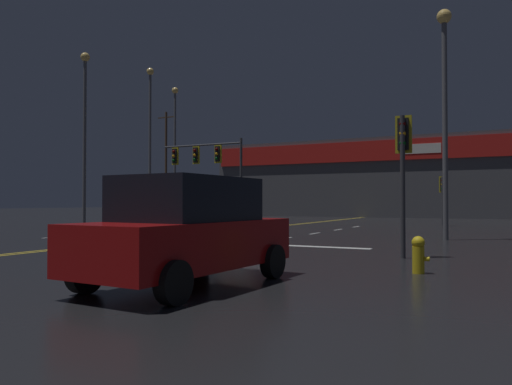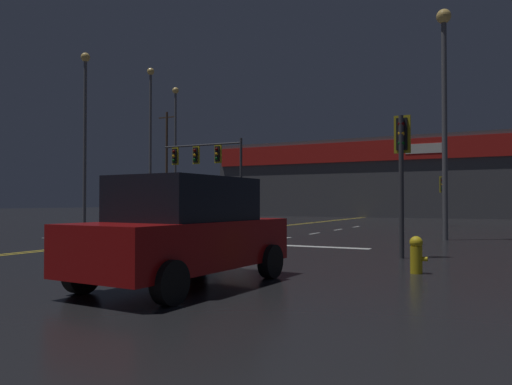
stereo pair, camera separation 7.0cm
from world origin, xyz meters
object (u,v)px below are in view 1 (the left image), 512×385
(traffic_signal_median, at_px, (206,160))
(streetlight_far_right, at_px, (150,126))
(traffic_signal_corner_southeast, at_px, (403,153))
(streetlight_far_left, at_px, (175,137))
(traffic_signal_corner_northeast, at_px, (443,190))
(streetlight_near_left, at_px, (85,117))
(fire_hydrant, at_px, (418,254))
(parked_car, at_px, (188,231))
(streetlight_near_right, at_px, (445,91))

(traffic_signal_median, distance_m, streetlight_far_right, 13.10)
(traffic_signal_corner_southeast, height_order, streetlight_far_left, streetlight_far_left)
(streetlight_far_right, bearing_deg, streetlight_far_left, 101.11)
(traffic_signal_corner_northeast, height_order, streetlight_near_left, streetlight_near_left)
(streetlight_far_right, distance_m, fire_hydrant, 31.62)
(traffic_signal_corner_northeast, relative_size, streetlight_near_left, 0.29)
(streetlight_far_left, distance_m, fire_hydrant, 35.25)
(fire_hydrant, bearing_deg, streetlight_far_left, 133.90)
(parked_car, bearing_deg, traffic_signal_corner_northeast, 86.44)
(traffic_signal_corner_northeast, distance_m, fire_hydrant, 22.07)
(traffic_signal_median, distance_m, streetlight_near_left, 8.81)
(traffic_signal_corner_northeast, height_order, streetlight_far_right, streetlight_far_right)
(streetlight_far_left, bearing_deg, traffic_signal_corner_southeast, -43.62)
(streetlight_far_right, height_order, parked_car, streetlight_far_right)
(streetlight_near_left, distance_m, streetlight_far_right, 8.59)
(parked_car, bearing_deg, streetlight_far_left, 126.16)
(traffic_signal_corner_southeast, distance_m, parked_car, 6.86)
(traffic_signal_median, xyz_separation_m, traffic_signal_corner_southeast, (12.35, -9.91, -1.06))
(streetlight_near_left, relative_size, fire_hydrant, 14.07)
(traffic_signal_median, bearing_deg, traffic_signal_corner_southeast, -38.74)
(streetlight_far_left, bearing_deg, streetlight_near_left, -78.75)
(streetlight_far_left, bearing_deg, streetlight_far_right, -78.89)
(traffic_signal_corner_northeast, bearing_deg, traffic_signal_median, -140.92)
(streetlight_near_right, xyz_separation_m, fire_hydrant, (0.46, -9.90, -5.35))
(fire_hydrant, xyz_separation_m, parked_car, (-3.38, -3.27, 0.55))
(traffic_signal_median, relative_size, fire_hydrant, 6.63)
(traffic_signal_corner_southeast, bearing_deg, traffic_signal_median, 141.26)
(streetlight_near_right, bearing_deg, traffic_signal_corner_northeast, 96.42)
(traffic_signal_median, distance_m, parked_car, 18.95)
(traffic_signal_corner_southeast, height_order, parked_car, traffic_signal_corner_southeast)
(traffic_signal_corner_southeast, distance_m, streetlight_far_right, 28.80)
(traffic_signal_corner_southeast, bearing_deg, streetlight_near_right, 87.36)
(traffic_signal_corner_northeast, distance_m, streetlight_near_right, 12.60)
(traffic_signal_corner_southeast, relative_size, traffic_signal_corner_northeast, 1.22)
(streetlight_far_left, distance_m, parked_car, 35.47)
(traffic_signal_corner_southeast, distance_m, traffic_signal_corner_northeast, 19.14)
(streetlight_far_right, bearing_deg, traffic_signal_corner_northeast, 4.03)
(traffic_signal_median, height_order, parked_car, traffic_signal_median)
(traffic_signal_corner_northeast, height_order, fire_hydrant, traffic_signal_corner_northeast)
(traffic_signal_corner_northeast, xyz_separation_m, parked_car, (-1.57, -25.19, -1.28))
(streetlight_near_left, relative_size, parked_car, 2.42)
(streetlight_near_left, bearing_deg, streetlight_near_right, -5.80)
(traffic_signal_median, distance_m, traffic_signal_corner_northeast, 14.67)
(traffic_signal_corner_southeast, distance_m, streetlight_near_left, 22.94)
(streetlight_far_right, distance_m, parked_car, 31.49)
(traffic_signal_median, distance_m, streetlight_far_left, 16.67)
(traffic_signal_corner_southeast, height_order, fire_hydrant, traffic_signal_corner_southeast)
(streetlight_far_left, bearing_deg, traffic_signal_median, -48.35)
(traffic_signal_corner_northeast, bearing_deg, streetlight_far_right, -175.97)
(traffic_signal_corner_northeast, relative_size, parked_car, 0.69)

